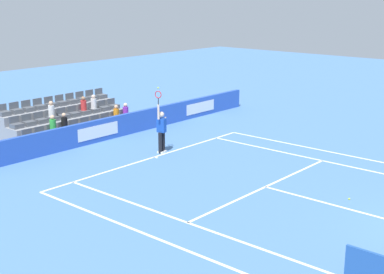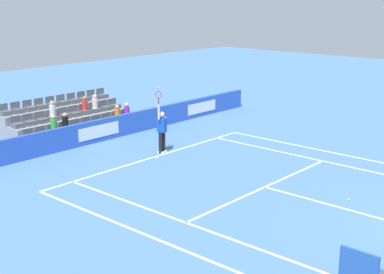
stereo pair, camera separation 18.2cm
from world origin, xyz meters
The scene contains 12 objects.
line_baseline centered at (0.00, -11.89, 0.00)m, with size 10.97×0.10×0.01m, color white.
line_service centered at (0.00, -6.40, 0.00)m, with size 8.23×0.10×0.01m, color white.
line_centre_service centered at (0.00, -3.20, 0.00)m, with size 0.10×6.40×0.01m, color white.
line_singles_sideline_left centered at (4.12, -5.95, 0.00)m, with size 0.10×11.89×0.01m, color white.
line_singles_sideline_right centered at (-4.12, -5.95, 0.00)m, with size 0.10×11.89×0.01m, color white.
line_doubles_sideline_left centered at (5.49, -5.95, 0.00)m, with size 0.10×11.89×0.01m, color white.
line_doubles_sideline_right centered at (-5.49, -5.95, 0.00)m, with size 0.10×11.89×0.01m, color white.
line_centre_mark centered at (0.00, -11.79, 0.00)m, with size 0.10×0.20×0.01m, color white.
sponsor_barrier centered at (0.00, -15.54, 0.51)m, with size 21.51×0.22×1.02m.
tennis_player centered at (-0.68, -12.11, 0.99)m, with size 0.53×0.40×2.85m.
stadium_stand centered at (-0.01, -17.84, 0.54)m, with size 6.20×2.85×1.77m.
loose_tennis_ball centered at (-0.75, -3.63, 0.03)m, with size 0.07×0.07×0.07m, color #D1E533.
Camera 2 is at (15.24, 3.70, 6.57)m, focal length 51.36 mm.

